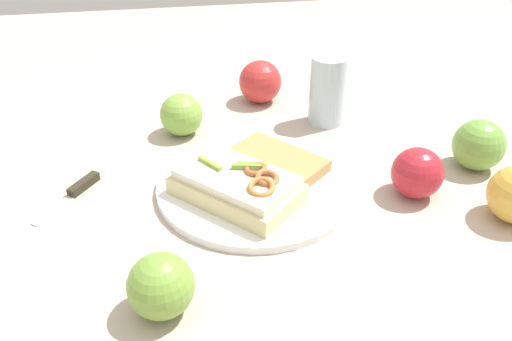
# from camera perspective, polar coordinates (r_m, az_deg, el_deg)

# --- Properties ---
(ground_plane) EXTENTS (2.00, 2.00, 0.00)m
(ground_plane) POSITION_cam_1_polar(r_m,az_deg,el_deg) (0.78, 0.00, -1.99)
(ground_plane) COLOR #BCAB9C
(ground_plane) RESTS_ON ground
(plate) EXTENTS (0.29, 0.29, 0.01)m
(plate) POSITION_cam_1_polar(r_m,az_deg,el_deg) (0.77, 0.00, -1.62)
(plate) COLOR white
(plate) RESTS_ON ground_plane
(sandwich) EXTENTS (0.20, 0.20, 0.05)m
(sandwich) POSITION_cam_1_polar(r_m,az_deg,el_deg) (0.73, -2.07, -1.64)
(sandwich) COLOR beige
(sandwich) RESTS_ON plate
(bread_slice_side) EXTENTS (0.17, 0.17, 0.02)m
(bread_slice_side) POSITION_cam_1_polar(r_m,az_deg,el_deg) (0.80, 1.99, 0.85)
(bread_slice_side) COLOR tan
(bread_slice_side) RESTS_ON plate
(apple_0) EXTENTS (0.08, 0.08, 0.07)m
(apple_0) POSITION_cam_1_polar(r_m,az_deg,el_deg) (0.58, -10.39, -12.34)
(apple_0) COLOR #74A13C
(apple_0) RESTS_ON ground_plane
(apple_2) EXTENTS (0.10, 0.10, 0.07)m
(apple_2) POSITION_cam_1_polar(r_m,az_deg,el_deg) (0.91, -8.20, 6.08)
(apple_2) COLOR #80B343
(apple_2) RESTS_ON ground_plane
(apple_3) EXTENTS (0.09, 0.09, 0.08)m
(apple_3) POSITION_cam_1_polar(r_m,az_deg,el_deg) (0.88, 23.10, 2.74)
(apple_3) COLOR #70A944
(apple_3) RESTS_ON ground_plane
(apple_4) EXTENTS (0.10, 0.10, 0.07)m
(apple_4) POSITION_cam_1_polar(r_m,az_deg,el_deg) (0.78, 17.28, -0.26)
(apple_4) COLOR #B6232F
(apple_4) RESTS_ON ground_plane
(apple_5) EXTENTS (0.11, 0.11, 0.08)m
(apple_5) POSITION_cam_1_polar(r_m,az_deg,el_deg) (1.02, 0.46, 9.71)
(apple_5) COLOR red
(apple_5) RESTS_ON ground_plane
(drinking_glass) EXTENTS (0.06, 0.06, 0.12)m
(drinking_glass) POSITION_cam_1_polar(r_m,az_deg,el_deg) (0.94, 7.82, 8.69)
(drinking_glass) COLOR silver
(drinking_glass) RESTS_ON ground_plane
(knife) EXTENTS (0.11, 0.09, 0.01)m
(knife) POSITION_cam_1_polar(r_m,az_deg,el_deg) (0.81, -19.14, -2.11)
(knife) COLOR silver
(knife) RESTS_ON ground_plane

